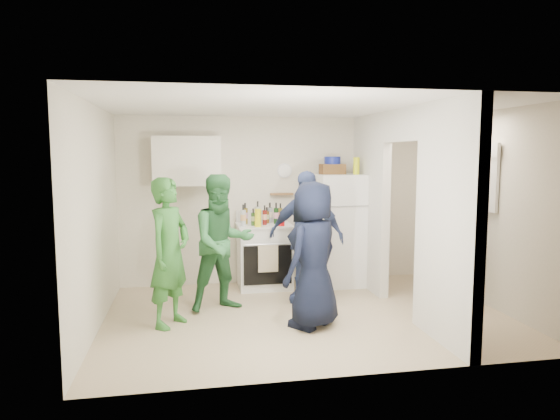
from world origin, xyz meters
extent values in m
plane|color=tan|center=(0.00, 0.00, 0.00)|extent=(4.80, 4.80, 0.00)
plane|color=silver|center=(0.00, 1.70, 1.25)|extent=(4.80, 0.00, 4.80)
plane|color=silver|center=(0.00, -1.70, 1.25)|extent=(4.80, 0.00, 4.80)
plane|color=silver|center=(-2.40, 0.00, 1.25)|extent=(0.00, 3.40, 3.40)
plane|color=silver|center=(2.40, 0.00, 1.25)|extent=(0.00, 3.40, 3.40)
plane|color=white|center=(0.00, 0.00, 2.50)|extent=(4.80, 4.80, 0.00)
cube|color=silver|center=(1.20, 1.10, 1.25)|extent=(0.12, 1.20, 2.50)
cube|color=silver|center=(1.20, -1.10, 1.25)|extent=(0.12, 1.20, 2.50)
cube|color=silver|center=(1.20, 0.00, 2.30)|extent=(0.12, 1.00, 0.40)
cube|color=white|center=(-0.31, 1.37, 0.47)|extent=(0.78, 0.65, 0.94)
cube|color=silver|center=(-1.40, 1.52, 1.85)|extent=(0.95, 0.34, 0.70)
cube|color=white|center=(0.81, 1.34, 0.83)|extent=(0.68, 0.66, 1.65)
cube|color=brown|center=(0.71, 1.39, 1.73)|extent=(0.35, 0.25, 0.15)
cylinder|color=navy|center=(0.71, 1.39, 1.86)|extent=(0.24, 0.24, 0.11)
cylinder|color=#DAE913|center=(1.03, 1.24, 1.78)|extent=(0.09, 0.09, 0.25)
cylinder|color=white|center=(0.05, 1.68, 1.70)|extent=(0.22, 0.02, 0.22)
cube|color=olive|center=(0.00, 1.65, 1.35)|extent=(0.35, 0.08, 0.03)
cube|color=black|center=(2.38, 0.20, 1.65)|extent=(0.03, 0.70, 0.80)
cube|color=white|center=(2.36, 0.20, 1.65)|extent=(0.04, 0.76, 0.86)
cube|color=white|center=(2.34, 0.20, 2.00)|extent=(0.04, 0.82, 0.18)
cylinder|color=yellow|center=(-0.43, 1.15, 1.06)|extent=(0.09, 0.09, 0.25)
cylinder|color=red|center=(-0.09, 1.17, 1.00)|extent=(0.09, 0.09, 0.12)
imported|color=#337C31|center=(-1.61, -0.05, 0.85)|extent=(0.68, 0.74, 1.69)
imported|color=#32733D|center=(-0.98, 0.42, 0.85)|extent=(0.98, 0.86, 1.70)
imported|color=#3D5486|center=(0.12, 0.58, 0.87)|extent=(1.09, 0.89, 1.74)
imported|color=black|center=(-0.02, -0.38, 0.83)|extent=(0.95, 0.93, 1.65)
imported|color=black|center=(1.95, 0.37, 0.87)|extent=(0.80, 1.21, 1.75)
cylinder|color=olive|center=(-0.58, 1.48, 1.09)|extent=(0.08, 0.08, 0.31)
cylinder|color=#274D19|center=(-0.48, 1.28, 1.06)|extent=(0.06, 0.06, 0.24)
cylinder|color=silver|center=(-0.38, 1.53, 1.10)|extent=(0.07, 0.07, 0.32)
cylinder|color=#621211|center=(-0.31, 1.32, 1.08)|extent=(0.06, 0.06, 0.28)
cylinder|color=gray|center=(-0.20, 1.54, 1.08)|extent=(0.08, 0.08, 0.30)
cylinder|color=#143914|center=(-0.13, 1.38, 1.09)|extent=(0.07, 0.07, 0.31)
cylinder|color=olive|center=(-0.04, 1.53, 1.08)|extent=(0.06, 0.06, 0.29)
cylinder|color=#ABB0B7|center=(-0.63, 1.23, 1.09)|extent=(0.08, 0.08, 0.31)
cylinder|color=brown|center=(-0.26, 1.47, 1.06)|extent=(0.07, 0.07, 0.24)
camera|label=1|loc=(-1.38, -5.73, 1.95)|focal=32.00mm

